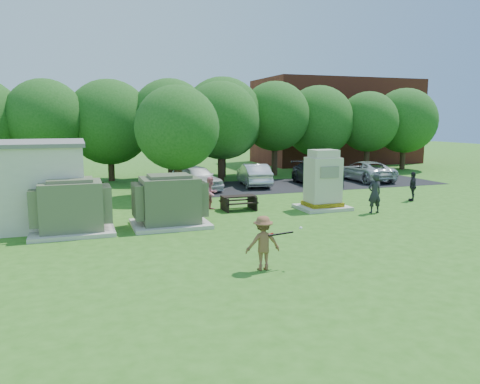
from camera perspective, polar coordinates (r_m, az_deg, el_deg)
name	(u,v)px	position (r m, az deg, el deg)	size (l,w,h in m)	color
ground	(280,248)	(15.70, 4.86, -6.83)	(120.00, 120.00, 0.00)	#2D6619
brick_building	(335,122)	(47.43, 11.56, 8.40)	(15.00, 8.00, 8.00)	maroon
parking_strip	(293,185)	(30.61, 6.51, 0.86)	(20.00, 6.00, 0.01)	#232326
transformer_left	(72,208)	(18.57, -19.84, -1.80)	(3.00, 2.40, 2.07)	beige
transformer_right	(170,202)	(18.88, -8.56, -1.20)	(3.00, 2.40, 2.07)	beige
generator_cabinet	(323,183)	(22.47, 10.07, 1.05)	(2.32, 1.90, 2.83)	beige
picnic_table	(239,201)	(21.99, -0.17, -1.11)	(1.60, 1.20, 0.68)	black
batter	(263,243)	(13.30, 2.82, -6.23)	(1.01, 0.58, 1.56)	brown
person_by_generator	(375,193)	(22.07, 16.09, -0.16)	(0.66, 0.43, 1.81)	#212227
person_at_picnic	(211,193)	(22.03, -3.56, -0.18)	(0.76, 0.59, 1.56)	#D57083
person_walking_right	(413,186)	(26.05, 20.32, 0.65)	(0.90, 0.37, 1.53)	black
car_white	(196,178)	(28.33, -5.34, 1.76)	(1.77, 4.41, 1.50)	silver
car_silver_a	(254,175)	(30.02, 1.70, 2.12)	(1.51, 4.34, 1.43)	silver
car_dark	(316,174)	(30.80, 9.25, 2.20)	(2.03, 5.00, 1.45)	black
car_silver_b	(364,171)	(33.58, 14.94, 2.50)	(2.29, 4.96, 1.38)	silver
batting_equipment	(282,233)	(13.37, 5.14, -4.99)	(1.05, 0.24, 0.22)	black
tree_row	(195,120)	(33.25, -5.48, 8.68)	(41.30, 13.30, 7.30)	#47301E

